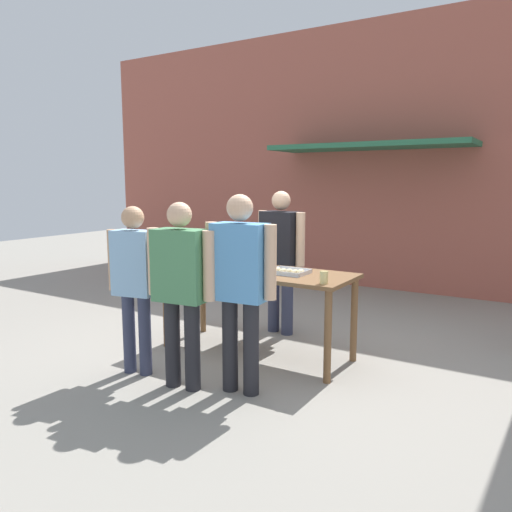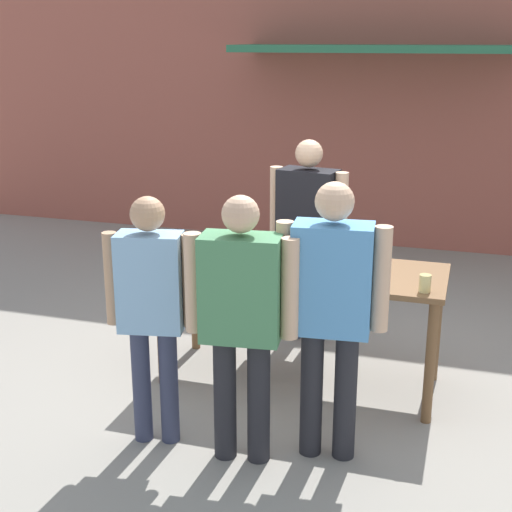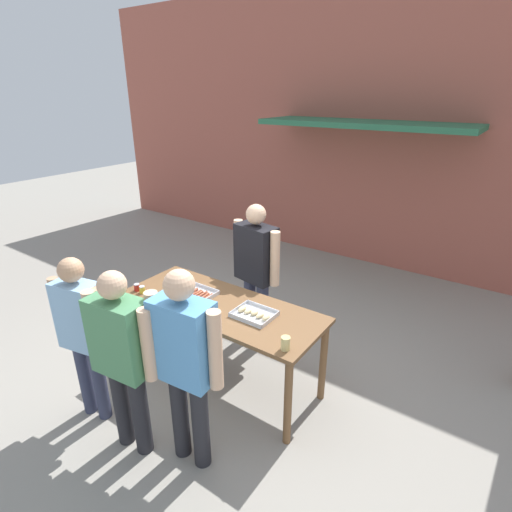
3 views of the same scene
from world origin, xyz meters
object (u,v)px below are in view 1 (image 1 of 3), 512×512
(food_tray_buns, at_px, (289,272))
(condiment_jar_ketchup, at_px, (178,264))
(person_customer_holding_hotdog, at_px, (135,275))
(person_customer_with_cup, at_px, (240,278))
(person_customer_waiting_in_line, at_px, (181,281))
(person_server_behind_table, at_px, (281,250))
(food_tray_sausages, at_px, (229,266))
(beer_cup, at_px, (324,277))
(condiment_jar_mustard, at_px, (172,263))

(food_tray_buns, distance_m, condiment_jar_ketchup, 1.26)
(person_customer_holding_hotdog, xyz_separation_m, person_customer_with_cup, (1.09, 0.16, 0.06))
(person_customer_waiting_in_line, bearing_deg, person_server_behind_table, -95.27)
(food_tray_sausages, relative_size, beer_cup, 3.36)
(food_tray_sausages, bearing_deg, person_customer_waiting_in_line, -77.18)
(food_tray_sausages, xyz_separation_m, food_tray_buns, (0.74, 0.00, 0.01))
(food_tray_sausages, relative_size, condiment_jar_mustard, 5.09)
(condiment_jar_mustard, bearing_deg, person_customer_waiting_in_line, -45.02)
(condiment_jar_ketchup, bearing_deg, person_customer_waiting_in_line, -48.11)
(food_tray_buns, relative_size, person_customer_waiting_in_line, 0.23)
(food_tray_sausages, xyz_separation_m, person_customer_waiting_in_line, (0.25, -1.11, 0.05))
(condiment_jar_mustard, distance_m, person_customer_holding_hotdog, 0.82)
(beer_cup, distance_m, person_server_behind_table, 1.50)
(person_customer_with_cup, bearing_deg, beer_cup, -133.11)
(beer_cup, height_order, person_server_behind_table, person_server_behind_table)
(condiment_jar_mustard, bearing_deg, food_tray_sausages, 27.15)
(condiment_jar_mustard, distance_m, beer_cup, 1.81)
(beer_cup, relative_size, person_customer_holding_hotdog, 0.07)
(food_tray_sausages, xyz_separation_m, person_customer_with_cup, (0.75, -0.92, 0.10))
(condiment_jar_mustard, xyz_separation_m, person_customer_waiting_in_line, (0.82, -0.82, 0.03))
(condiment_jar_mustard, xyz_separation_m, beer_cup, (1.81, 0.01, 0.02))
(condiment_jar_mustard, relative_size, condiment_jar_ketchup, 1.00)
(food_tray_buns, bearing_deg, condiment_jar_mustard, -167.42)
(beer_cup, distance_m, person_customer_holding_hotdog, 1.78)
(food_tray_sausages, distance_m, food_tray_buns, 0.74)
(condiment_jar_ketchup, xyz_separation_m, beer_cup, (1.73, 0.01, 0.02))
(person_customer_waiting_in_line, bearing_deg, food_tray_buns, -120.28)
(food_tray_buns, distance_m, beer_cup, 0.58)
(food_tray_buns, xyz_separation_m, person_customer_with_cup, (0.01, -0.92, 0.09))
(beer_cup, height_order, person_customer_holding_hotdog, person_customer_holding_hotdog)
(beer_cup, bearing_deg, condiment_jar_mustard, -179.72)
(food_tray_buns, height_order, person_customer_holding_hotdog, person_customer_holding_hotdog)
(food_tray_sausages, relative_size, condiment_jar_ketchup, 5.09)
(food_tray_buns, distance_m, condiment_jar_mustard, 1.34)
(person_server_behind_table, height_order, person_customer_waiting_in_line, person_server_behind_table)
(condiment_jar_ketchup, relative_size, person_customer_waiting_in_line, 0.05)
(condiment_jar_ketchup, height_order, beer_cup, beer_cup)
(condiment_jar_mustard, relative_size, beer_cup, 0.66)
(food_tray_sausages, xyz_separation_m, person_customer_holding_hotdog, (-0.34, -1.08, 0.03))
(condiment_jar_ketchup, relative_size, person_server_behind_table, 0.04)
(beer_cup, height_order, person_customer_waiting_in_line, person_customer_waiting_in_line)
(beer_cup, xyz_separation_m, person_server_behind_table, (-1.04, 1.08, 0.05))
(person_customer_holding_hotdog, height_order, person_customer_with_cup, person_customer_with_cup)
(condiment_jar_ketchup, bearing_deg, beer_cup, 0.36)
(condiment_jar_mustard, distance_m, condiment_jar_ketchup, 0.09)
(person_customer_waiting_in_line, bearing_deg, beer_cup, -146.81)
(beer_cup, bearing_deg, condiment_jar_ketchup, -179.64)
(food_tray_buns, bearing_deg, person_customer_waiting_in_line, -113.54)
(food_tray_sausages, relative_size, person_customer_holding_hotdog, 0.24)
(person_server_behind_table, relative_size, person_customer_waiting_in_line, 1.04)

